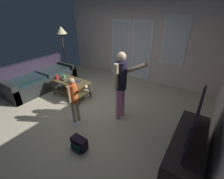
% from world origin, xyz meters
% --- Properties ---
extents(ground_plane, '(5.54, 5.22, 0.02)m').
position_xyz_m(ground_plane, '(0.00, 0.00, -0.01)').
color(ground_plane, '#B7AA8C').
extents(wall_back_with_doors, '(5.54, 0.09, 2.67)m').
position_xyz_m(wall_back_with_doors, '(0.02, 2.58, 1.30)').
color(wall_back_with_doors, beige).
rests_on(wall_back_with_doors, ground_plane).
extents(leather_couch, '(0.93, 2.18, 0.84)m').
position_xyz_m(leather_couch, '(-2.11, 0.13, 0.29)').
color(leather_couch, black).
rests_on(leather_couch, ground_plane).
extents(coffee_table, '(1.08, 0.53, 0.50)m').
position_xyz_m(coffee_table, '(-0.83, 0.26, 0.36)').
color(coffee_table, brown).
rests_on(coffee_table, ground_plane).
extents(tv_stand, '(0.48, 1.53, 0.46)m').
position_xyz_m(tv_stand, '(2.36, -0.17, 0.23)').
color(tv_stand, black).
rests_on(tv_stand, ground_plane).
extents(flat_screen_tv, '(0.08, 1.23, 0.68)m').
position_xyz_m(flat_screen_tv, '(2.36, -0.17, 0.81)').
color(flat_screen_tv, black).
rests_on(flat_screen_tv, tv_stand).
extents(person_adult, '(0.67, 0.42, 1.55)m').
position_xyz_m(person_adult, '(0.86, 0.20, 0.93)').
color(person_adult, pink).
rests_on(person_adult, ground_plane).
extents(person_child, '(0.45, 0.29, 1.08)m').
position_xyz_m(person_child, '(0.13, -0.50, 0.65)').
color(person_child, tan).
rests_on(person_child, ground_plane).
extents(floor_lamp, '(0.40, 0.40, 1.75)m').
position_xyz_m(floor_lamp, '(-2.43, 1.48, 1.54)').
color(floor_lamp, '#2F3028').
rests_on(floor_lamp, ground_plane).
extents(backpack, '(0.30, 0.19, 0.24)m').
position_xyz_m(backpack, '(0.72, -1.03, 0.12)').
color(backpack, black).
rests_on(backpack, ground_plane).
extents(loose_keyboard, '(0.45, 0.31, 0.02)m').
position_xyz_m(loose_keyboard, '(0.06, -0.51, 0.01)').
color(loose_keyboard, white).
rests_on(loose_keyboard, ground_plane).
extents(laptop_closed, '(0.39, 0.32, 0.02)m').
position_xyz_m(laptop_closed, '(-0.68, 0.25, 0.51)').
color(laptop_closed, '#362F39').
rests_on(laptop_closed, coffee_table).
extents(cup_near_edge, '(0.09, 0.09, 0.12)m').
position_xyz_m(cup_near_edge, '(-1.24, 0.12, 0.56)').
color(cup_near_edge, red).
rests_on(cup_near_edge, coffee_table).
extents(cup_by_laptop, '(0.09, 0.09, 0.11)m').
position_xyz_m(cup_by_laptop, '(-1.13, 0.28, 0.55)').
color(cup_by_laptop, '#338B55').
rests_on(cup_by_laptop, coffee_table).
extents(tv_remote_black, '(0.17, 0.05, 0.02)m').
position_xyz_m(tv_remote_black, '(-1.05, 0.14, 0.51)').
color(tv_remote_black, black).
rests_on(tv_remote_black, coffee_table).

